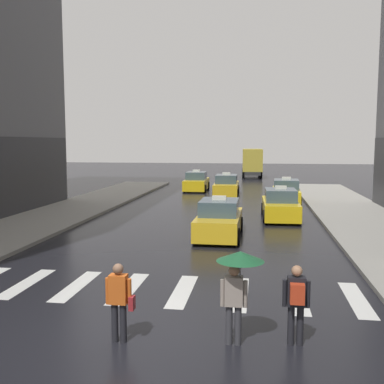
% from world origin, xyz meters
% --- Properties ---
extents(ground_plane, '(160.00, 160.00, 0.00)m').
position_xyz_m(ground_plane, '(0.00, 0.00, 0.00)').
color(ground_plane, black).
extents(crosswalk_markings, '(11.30, 2.80, 0.01)m').
position_xyz_m(crosswalk_markings, '(-0.00, 3.00, 0.00)').
color(crosswalk_markings, silver).
rests_on(crosswalk_markings, ground).
extents(taxi_lead, '(1.95, 4.55, 1.80)m').
position_xyz_m(taxi_lead, '(1.14, 10.38, 0.72)').
color(taxi_lead, gold).
rests_on(taxi_lead, ground).
extents(taxi_second, '(2.01, 4.58, 1.80)m').
position_xyz_m(taxi_second, '(3.99, 15.40, 0.72)').
color(taxi_second, yellow).
rests_on(taxi_second, ground).
extents(taxi_third, '(2.07, 4.60, 1.80)m').
position_xyz_m(taxi_third, '(4.67, 21.73, 0.72)').
color(taxi_third, yellow).
rests_on(taxi_third, ground).
extents(taxi_fourth, '(1.99, 4.57, 1.80)m').
position_xyz_m(taxi_fourth, '(0.37, 25.68, 0.72)').
color(taxi_fourth, gold).
rests_on(taxi_fourth, ground).
extents(taxi_fifth, '(1.98, 4.56, 1.80)m').
position_xyz_m(taxi_fifth, '(-2.40, 28.79, 0.72)').
color(taxi_fifth, yellow).
rests_on(taxi_fifth, ground).
extents(box_truck, '(2.50, 7.61, 3.35)m').
position_xyz_m(box_truck, '(2.05, 44.41, 1.85)').
color(box_truck, '#2D2D2D').
rests_on(box_truck, ground).
extents(pedestrian_with_umbrella, '(0.96, 0.96, 1.94)m').
position_xyz_m(pedestrian_with_umbrella, '(2.42, -0.10, 1.52)').
color(pedestrian_with_umbrella, '#333338').
rests_on(pedestrian_with_umbrella, ground).
extents(pedestrian_with_backpack, '(0.55, 0.43, 1.65)m').
position_xyz_m(pedestrian_with_backpack, '(3.59, 0.02, 0.97)').
color(pedestrian_with_backpack, black).
rests_on(pedestrian_with_backpack, ground).
extents(pedestrian_with_handbag, '(0.60, 0.24, 1.65)m').
position_xyz_m(pedestrian_with_handbag, '(0.02, -0.33, 0.93)').
color(pedestrian_with_handbag, black).
rests_on(pedestrian_with_handbag, ground).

